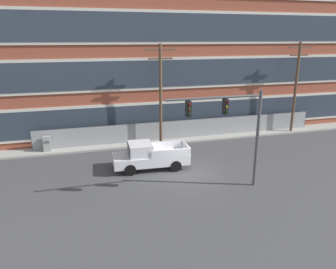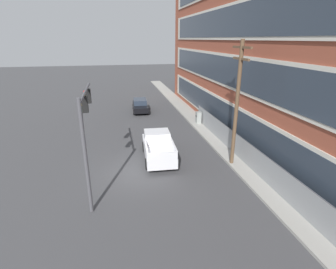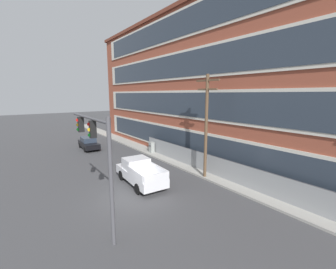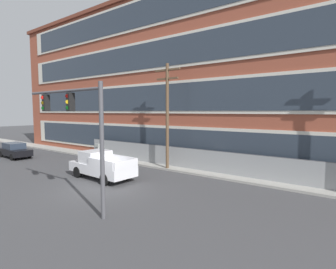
# 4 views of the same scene
# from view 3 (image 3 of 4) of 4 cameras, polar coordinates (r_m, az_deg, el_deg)

# --- Properties ---
(ground_plane) EXTENTS (160.00, 160.00, 0.00)m
(ground_plane) POSITION_cam_3_polar(r_m,az_deg,el_deg) (16.04, -9.38, -16.16)
(ground_plane) COLOR #424244
(sidewalk_building_side) EXTENTS (80.00, 1.95, 0.16)m
(sidewalk_building_side) POSITION_cam_3_polar(r_m,az_deg,el_deg) (20.26, 10.81, -10.20)
(sidewalk_building_side) COLOR #9E9B93
(sidewalk_building_side) RESTS_ON ground
(brick_mill_building) EXTENTS (56.15, 9.74, 16.03)m
(brick_mill_building) POSITION_cam_3_polar(r_m,az_deg,el_deg) (22.26, 25.81, 11.66)
(brick_mill_building) COLOR brown
(brick_mill_building) RESTS_ON ground
(chain_link_fence) EXTENTS (26.47, 0.06, 1.84)m
(chain_link_fence) POSITION_cam_3_polar(r_m,az_deg,el_deg) (18.65, 16.87, -9.50)
(chain_link_fence) COLOR gray
(chain_link_fence) RESTS_ON ground
(traffic_signal_mast) EXTENTS (6.03, 0.43, 6.14)m
(traffic_signal_mast) POSITION_cam_3_polar(r_m,az_deg,el_deg) (11.98, -17.57, -3.35)
(traffic_signal_mast) COLOR #4C4C51
(traffic_signal_mast) RESTS_ON ground
(pickup_truck_white) EXTENTS (5.54, 2.38, 1.95)m
(pickup_truck_white) POSITION_cam_3_polar(r_m,az_deg,el_deg) (18.32, -7.20, -9.49)
(pickup_truck_white) COLOR silver
(pickup_truck_white) RESTS_ON ground
(sedan_black) EXTENTS (4.64, 2.01, 1.56)m
(sedan_black) POSITION_cam_3_polar(r_m,az_deg,el_deg) (31.01, -19.50, -2.05)
(sedan_black) COLOR black
(sedan_black) RESTS_ON ground
(utility_pole_near_corner) EXTENTS (2.44, 0.26, 8.66)m
(utility_pole_near_corner) POSITION_cam_3_polar(r_m,az_deg,el_deg) (18.65, 9.69, 3.00)
(utility_pole_near_corner) COLOR brown
(utility_pole_near_corner) RESTS_ON ground
(electrical_cabinet) EXTENTS (0.60, 0.50, 1.41)m
(electrical_cabinet) POSITION_cam_3_polar(r_m,az_deg,el_deg) (27.12, -4.19, -3.39)
(electrical_cabinet) COLOR #939993
(electrical_cabinet) RESTS_ON ground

